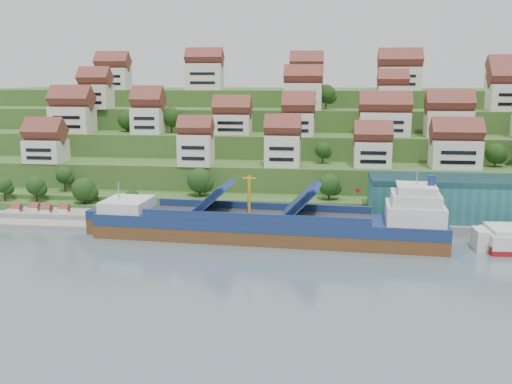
# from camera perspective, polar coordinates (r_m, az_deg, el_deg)

# --- Properties ---
(ground) EXTENTS (300.00, 300.00, 0.00)m
(ground) POSITION_cam_1_polar(r_m,az_deg,el_deg) (126.87, 1.68, -4.84)
(ground) COLOR slate
(ground) RESTS_ON ground
(quay) EXTENTS (180.00, 14.00, 2.20)m
(quay) POSITION_cam_1_polar(r_m,az_deg,el_deg) (140.76, 10.43, -2.93)
(quay) COLOR gray
(quay) RESTS_ON ground
(pebble_beach) EXTENTS (45.00, 20.00, 1.00)m
(pebble_beach) POSITION_cam_1_polar(r_m,az_deg,el_deg) (154.42, -19.81, -2.39)
(pebble_beach) COLOR gray
(pebble_beach) RESTS_ON ground
(hillside) EXTENTS (260.00, 128.00, 31.00)m
(hillside) POSITION_cam_1_polar(r_m,az_deg,el_deg) (226.50, 4.28, 5.04)
(hillside) COLOR #2D4C1E
(hillside) RESTS_ON ground
(hillside_village) EXTENTS (156.00, 64.87, 29.55)m
(hillside_village) POSITION_cam_1_polar(r_m,az_deg,el_deg) (183.43, 5.46, 7.93)
(hillside_village) COLOR silver
(hillside_village) RESTS_ON ground
(hillside_trees) EXTENTS (143.96, 62.88, 30.27)m
(hillside_trees) POSITION_cam_1_polar(r_m,az_deg,el_deg) (168.14, 0.38, 4.95)
(hillside_trees) COLOR #1F4216
(hillside_trees) RESTS_ON ground
(warehouse) EXTENTS (60.00, 15.00, 10.00)m
(warehouse) POSITION_cam_1_polar(r_m,az_deg,el_deg) (146.74, 23.05, -0.64)
(warehouse) COLOR #256466
(warehouse) RESTS_ON quay
(flagpole) EXTENTS (1.28, 0.16, 8.00)m
(flagpole) POSITION_cam_1_polar(r_m,az_deg,el_deg) (134.48, 9.83, -1.05)
(flagpole) COLOR gray
(flagpole) RESTS_ON quay
(beach_huts) EXTENTS (14.40, 3.70, 2.20)m
(beach_huts) POSITION_cam_1_polar(r_m,az_deg,el_deg) (153.90, -20.73, -1.88)
(beach_huts) COLOR white
(beach_huts) RESTS_ON pebble_beach
(cargo_ship) EXTENTS (77.54, 16.18, 17.07)m
(cargo_ship) POSITION_cam_1_polar(r_m,az_deg,el_deg) (126.07, 2.04, -3.41)
(cargo_ship) COLOR brown
(cargo_ship) RESTS_ON ground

